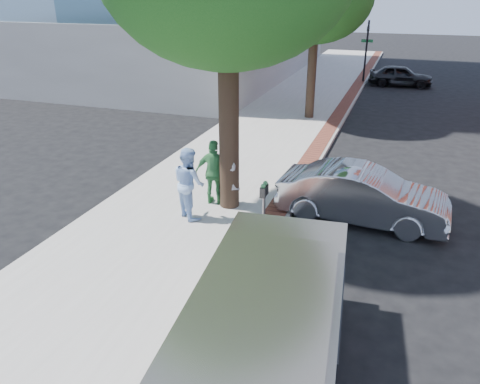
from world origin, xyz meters
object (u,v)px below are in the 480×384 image
at_px(person_officer, 189,183).
at_px(person_green, 214,173).
at_px(bg_car, 401,76).
at_px(parking_meter, 264,200).
at_px(van, 266,333).
at_px(sedan_silver, 362,195).
at_px(person_gray, 231,175).

distance_m(person_officer, person_green, 0.99).
bearing_deg(bg_car, person_green, 165.88).
xyz_separation_m(parking_meter, van, (1.26, -4.08, -0.15)).
distance_m(sedan_silver, bg_car, 19.38).
bearing_deg(parking_meter, person_green, 139.71).
distance_m(person_officer, bg_car, 21.37).
height_order(person_officer, bg_car, person_officer).
distance_m(person_gray, person_officer, 1.24).
distance_m(parking_meter, person_officer, 2.25).
bearing_deg(bg_car, person_officer, 165.60).
bearing_deg(sedan_silver, bg_car, 3.20).
height_order(person_officer, van, person_officer).
bearing_deg(van, sedan_silver, 77.70).
bearing_deg(person_officer, sedan_silver, -122.34).
relative_size(person_green, sedan_silver, 0.42).
bearing_deg(parking_meter, bg_car, 83.91).
relative_size(person_gray, bg_car, 0.47).
relative_size(person_officer, sedan_silver, 0.43).
relative_size(person_officer, van, 0.34).
xyz_separation_m(bg_car, van, (-1.04, -25.61, 0.41)).
bearing_deg(sedan_silver, person_green, 102.53).
distance_m(sedan_silver, van, 6.28).
bearing_deg(sedan_silver, van, 177.27).
bearing_deg(person_green, sedan_silver, -177.41).
distance_m(person_gray, bg_car, 20.27).
xyz_separation_m(person_green, sedan_silver, (3.86, 0.57, -0.34)).
relative_size(bg_car, van, 0.70).
xyz_separation_m(parking_meter, person_gray, (-1.38, 1.59, -0.17)).
height_order(bg_car, van, van).
bearing_deg(parking_meter, sedan_silver, 46.97).
relative_size(person_officer, bg_car, 0.49).
bearing_deg(person_green, person_gray, 176.62).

